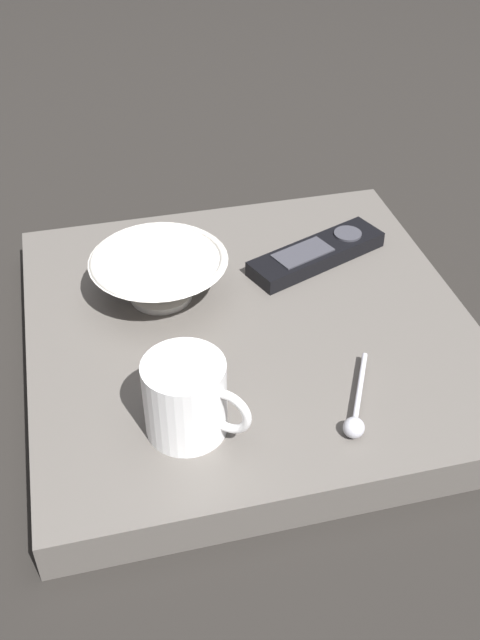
# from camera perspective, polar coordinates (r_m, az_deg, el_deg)

# --- Properties ---
(ground_plane) EXTENTS (6.00, 6.00, 0.00)m
(ground_plane) POSITION_cam_1_polar(r_m,az_deg,el_deg) (0.93, 0.73, -2.33)
(ground_plane) COLOR black
(table) EXTENTS (0.53, 0.53, 0.05)m
(table) POSITION_cam_1_polar(r_m,az_deg,el_deg) (0.91, 0.75, -1.19)
(table) COLOR #5B5651
(table) RESTS_ON ground
(cereal_bowl) EXTENTS (0.17, 0.17, 0.06)m
(cereal_bowl) POSITION_cam_1_polar(r_m,az_deg,el_deg) (0.92, -6.18, 3.51)
(cereal_bowl) COLOR beige
(cereal_bowl) RESTS_ON table
(coffee_mug) EXTENTS (0.10, 0.09, 0.09)m
(coffee_mug) POSITION_cam_1_polar(r_m,az_deg,el_deg) (0.74, -4.10, -5.98)
(coffee_mug) COLOR white
(coffee_mug) RESTS_ON table
(teaspoon) EXTENTS (0.06, 0.11, 0.02)m
(teaspoon) POSITION_cam_1_polar(r_m,az_deg,el_deg) (0.77, 8.83, -7.33)
(teaspoon) COLOR silver
(teaspoon) RESTS_ON table
(tv_remote_near) EXTENTS (0.20, 0.12, 0.02)m
(tv_remote_near) POSITION_cam_1_polar(r_m,az_deg,el_deg) (1.00, 5.91, 5.09)
(tv_remote_near) COLOR black
(tv_remote_near) RESTS_ON table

